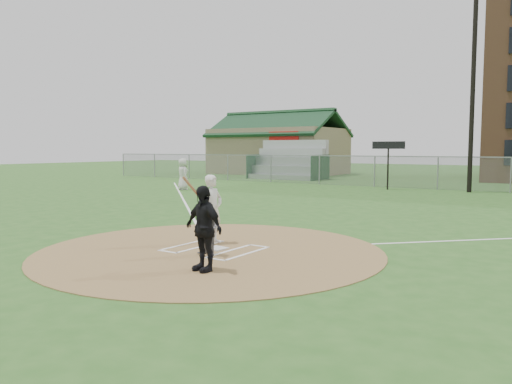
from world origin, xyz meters
The scene contains 14 objects.
ground centered at (0.00, 0.00, 0.00)m, with size 140.00×140.00×0.00m, color #2A581E.
dirt_circle centered at (0.00, 0.00, 0.01)m, with size 8.40×8.40×0.02m, color olive.
home_plate centered at (0.04, 0.17, 0.04)m, with size 0.46×0.46×0.03m, color silver.
foul_line_third centered at (-9.00, 9.00, 0.01)m, with size 0.10×24.00×0.01m, color white.
catcher centered at (0.36, -0.58, 0.66)m, with size 0.62×0.48×1.27m, color slate.
umpire centered at (1.19, -1.70, 0.89)m, with size 1.02×0.43×1.74m, color black.
ondeck_player centered at (-12.82, 13.23, 0.95)m, with size 0.93×0.60×1.90m, color silver.
batters_boxes centered at (0.00, 0.15, 0.03)m, with size 2.08×1.88×0.01m.
batter_at_plate centered at (-0.50, 0.71, 0.92)m, with size 0.71×1.01×1.80m.
outfield_fence centered at (0.00, 22.00, 1.02)m, with size 56.08×0.08×2.03m.
bleachers centered at (-13.00, 26.20, 1.59)m, with size 6.08×3.20×3.20m.
clubhouse centered at (-18.00, 32.99, 2.39)m, with size 12.20×8.71×6.23m.
light_pole centered at (2.00, 21.00, 6.61)m, with size 1.20×0.30×12.22m.
scoreboard_sign centered at (-2.50, 20.20, 2.39)m, with size 2.00×0.10×2.93m.
Camera 1 is at (7.59, -9.40, 2.50)m, focal length 35.00 mm.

